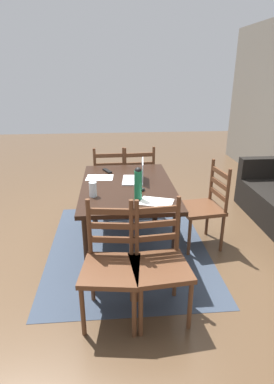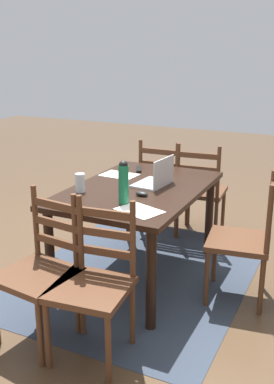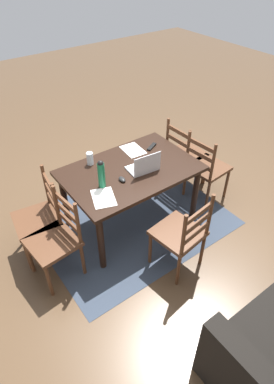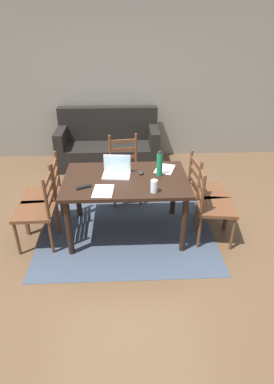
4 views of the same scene
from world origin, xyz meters
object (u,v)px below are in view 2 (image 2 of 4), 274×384
object	(u,v)px
water_bottle	(123,182)
tv_remote	(139,169)
dining_table	(138,199)
chair_left_near	(164,186)
drinking_glass	(80,183)
computer_mouse	(142,194)
chair_right_near	(42,271)
chair_left_far	(201,191)
chair_right_far	(93,284)
chair_far_head	(244,241)
laptop	(157,178)

from	to	relation	value
water_bottle	tv_remote	bearing A→B (deg)	-161.38
dining_table	chair_left_near	xyz separation A→B (m)	(-1.01, -0.19, -0.20)
drinking_glass	computer_mouse	distance (m)	0.47
water_bottle	dining_table	bearing A→B (deg)	-169.01
computer_mouse	chair_right_near	bearing A→B (deg)	-15.09
chair_left_far	computer_mouse	bearing A→B (deg)	-3.68
chair_right_far	chair_left_near	bearing A→B (deg)	-169.47
drinking_glass	chair_left_near	bearing A→B (deg)	173.42
drinking_glass	computer_mouse	bearing A→B (deg)	103.55
chair_left_near	chair_right_near	xyz separation A→B (m)	(2.02, 0.00, 0.00)
chair_left_far	tv_remote	world-z (taller)	chair_left_far
water_bottle	drinking_glass	bearing A→B (deg)	-103.86
chair_right_near	water_bottle	world-z (taller)	water_bottle
dining_table	tv_remote	distance (m)	0.52
chair_right_far	chair_left_far	distance (m)	2.02
water_bottle	computer_mouse	distance (m)	0.26
drinking_glass	dining_table	bearing A→B (deg)	131.04
dining_table	chair_right_far	world-z (taller)	chair_right_far
water_bottle	computer_mouse	size ratio (longest dim) A/B	3.07
water_bottle	drinking_glass	distance (m)	0.44
drinking_glass	chair_right_near	bearing A→B (deg)	12.26
chair_left_near	chair_far_head	world-z (taller)	same
tv_remote	drinking_glass	bearing A→B (deg)	-125.34
chair_far_head	laptop	xyz separation A→B (m)	(-0.10, -0.73, 0.35)
drinking_glass	computer_mouse	world-z (taller)	drinking_glass
chair_far_head	chair_right_near	bearing A→B (deg)	-45.41
water_bottle	tv_remote	xyz separation A→B (m)	(-0.86, -0.29, -0.15)
dining_table	water_bottle	world-z (taller)	water_bottle
drinking_glass	computer_mouse	xyz separation A→B (m)	(-0.11, 0.46, -0.05)
dining_table	chair_left_near	size ratio (longest dim) A/B	1.52
chair_right_far	drinking_glass	world-z (taller)	chair_right_far
dining_table	laptop	bearing A→B (deg)	132.99
chair_left_near	chair_right_far	world-z (taller)	same
dining_table	chair_right_near	distance (m)	1.05
laptop	dining_table	bearing A→B (deg)	-47.01
dining_table	tv_remote	world-z (taller)	tv_remote
dining_table	drinking_glass	bearing A→B (deg)	-48.96
computer_mouse	tv_remote	world-z (taller)	computer_mouse
chair_left_far	chair_right_far	bearing A→B (deg)	-0.21
chair_left_far	laptop	distance (m)	0.98
dining_table	chair_left_far	xyz separation A→B (m)	(-1.01, 0.19, -0.20)
dining_table	chair_far_head	distance (m)	0.87
chair_left_near	drinking_glass	distance (m)	1.37
chair_left_near	computer_mouse	size ratio (longest dim) A/B	9.50
chair_right_far	drinking_glass	xyz separation A→B (m)	(-0.72, -0.53, 0.36)
chair_right_far	drinking_glass	distance (m)	0.96
dining_table	drinking_glass	xyz separation A→B (m)	(0.30, -0.34, 0.17)
chair_right_near	chair_right_far	bearing A→B (deg)	90.03
laptop	water_bottle	world-z (taller)	water_bottle
dining_table	computer_mouse	world-z (taller)	computer_mouse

